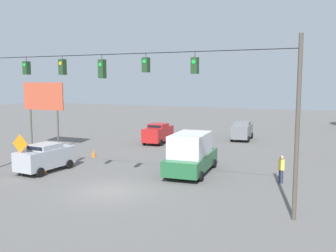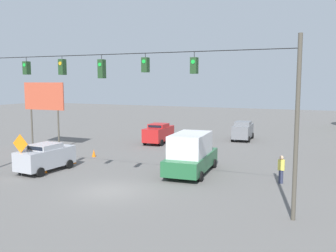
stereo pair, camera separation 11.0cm
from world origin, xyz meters
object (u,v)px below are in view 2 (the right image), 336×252
roadside_billboard (44,100)px  work_zone_sign (20,147)px  traffic_cone_third (94,153)px  traffic_cone_second (74,159)px  pedestrian (281,169)px  sedan_red_withflow_far (159,133)px  traffic_cone_nearest (45,169)px  sedan_grey_oncoming_deep (243,130)px  box_truck_green_crossing_near (191,154)px  sedan_silver_parked_shoulder (46,157)px  overhead_signal_span (102,96)px

roadside_billboard → work_zone_sign: bearing=123.5°
traffic_cone_third → work_zone_sign: bearing=84.6°
traffic_cone_second → pedestrian: 15.41m
sedan_red_withflow_far → traffic_cone_nearest: bearing=82.4°
roadside_billboard → sedan_grey_oncoming_deep: bearing=-143.3°
box_truck_green_crossing_near → work_zone_sign: 11.44m
traffic_cone_second → roadside_billboard: bearing=-33.8°
traffic_cone_nearest → work_zone_sign: 2.26m
sedan_grey_oncoming_deep → pedestrian: size_ratio=2.52×
box_truck_green_crossing_near → traffic_cone_second: bearing=4.0°
sedan_red_withflow_far → pedestrian: (-13.38, 10.73, -0.17)m
sedan_silver_parked_shoulder → traffic_cone_second: bearing=-95.0°
sedan_silver_parked_shoulder → work_zone_sign: size_ratio=1.55×
roadside_billboard → work_zone_sign: size_ratio=2.19×
sedan_grey_oncoming_deep → work_zone_sign: size_ratio=1.55×
traffic_cone_nearest → pedestrian: size_ratio=0.36×
sedan_silver_parked_shoulder → pedestrian: bearing=-168.0°
sedan_silver_parked_shoulder → pedestrian: 15.99m
box_truck_green_crossing_near → roadside_billboard: roadside_billboard is taller
sedan_grey_oncoming_deep → traffic_cone_nearest: size_ratio=6.95×
sedan_red_withflow_far → pedestrian: bearing=141.3°
traffic_cone_second → overhead_signal_span: bearing=138.4°
traffic_cone_second → sedan_grey_oncoming_deep: bearing=-119.4°
overhead_signal_span → sedan_silver_parked_shoulder: 8.55m
overhead_signal_span → box_truck_green_crossing_near: overhead_signal_span is taller
box_truck_green_crossing_near → traffic_cone_nearest: (9.31, 3.99, -1.07)m
work_zone_sign → sedan_silver_parked_shoulder: bearing=-105.8°
box_truck_green_crossing_near → pedestrian: 6.04m
work_zone_sign → pedestrian: work_zone_sign is taller
box_truck_green_crossing_near → work_zone_sign: bearing=27.6°
overhead_signal_span → sedan_grey_oncoming_deep: overhead_signal_span is taller
box_truck_green_crossing_near → traffic_cone_third: (9.43, -2.06, -1.07)m
overhead_signal_span → work_zone_sign: size_ratio=7.25×
sedan_red_withflow_far → sedan_grey_oncoming_deep: (-7.46, -5.57, -0.00)m
sedan_red_withflow_far → box_truck_green_crossing_near: size_ratio=0.71×
box_truck_green_crossing_near → traffic_cone_second: (9.38, 0.65, -1.07)m
box_truck_green_crossing_near → traffic_cone_nearest: bearing=23.2°
overhead_signal_span → traffic_cone_third: 11.85m
box_truck_green_crossing_near → roadside_billboard: size_ratio=1.01×
sedan_red_withflow_far → traffic_cone_second: sedan_red_withflow_far is taller
box_truck_green_crossing_near → sedan_grey_oncoming_deep: size_ratio=1.42×
overhead_signal_span → pedestrian: (-8.94, -6.22, -4.61)m
work_zone_sign → pedestrian: 16.97m
sedan_red_withflow_far → pedestrian: 17.15m
sedan_red_withflow_far → roadside_billboard: roadside_billboard is taller
traffic_cone_third → traffic_cone_nearest: bearing=91.1°
traffic_cone_second → work_zone_sign: size_ratio=0.22×
traffic_cone_third → roadside_billboard: size_ratio=0.10×
box_truck_green_crossing_near → roadside_billboard: (16.24, -3.95, 3.18)m
sedan_grey_oncoming_deep → pedestrian: sedan_grey_oncoming_deep is taller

